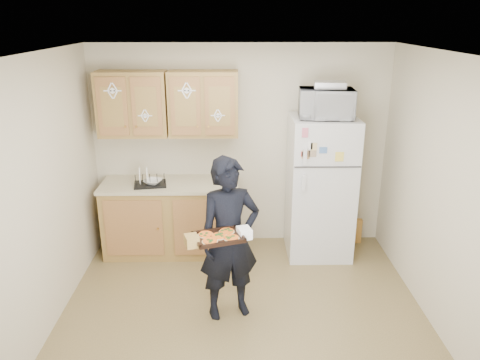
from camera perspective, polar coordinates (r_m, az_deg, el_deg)
name	(u,v)px	position (r m, az deg, el deg)	size (l,w,h in m)	color
floor	(243,322)	(4.71, 0.40, -16.92)	(3.60, 3.60, 0.00)	brown
ceiling	(244,55)	(3.81, 0.49, 15.05)	(3.60, 3.60, 0.00)	white
wall_back	(240,147)	(5.80, 0.03, 4.01)	(3.60, 0.04, 2.50)	beige
wall_front	(252,334)	(2.52, 1.41, -18.24)	(3.60, 0.04, 2.50)	beige
wall_left	(37,203)	(4.44, -23.52, -2.59)	(0.04, 3.60, 2.50)	beige
wall_right	(448,201)	(4.51, 23.98, -2.31)	(0.04, 3.60, 2.50)	beige
refrigerator	(320,187)	(5.67, 9.74, -0.90)	(0.75, 0.70, 1.70)	silver
base_cabinet	(172,219)	(5.83, -8.33, -4.70)	(1.60, 0.60, 0.86)	olive
countertop	(170,184)	(5.66, -8.55, -0.54)	(1.64, 0.64, 0.04)	#B6AB8C
upper_cab_left	(133,104)	(5.61, -12.96, 9.03)	(0.80, 0.33, 0.75)	olive
upper_cab_right	(203,104)	(5.50, -4.47, 9.25)	(0.80, 0.33, 0.75)	olive
cereal_box	(353,231)	(6.26, 13.66, -6.03)	(0.20, 0.07, 0.32)	#E1BE4F
person	(230,239)	(4.43, -1.29, -7.26)	(0.58, 0.38, 1.60)	black
baking_tray	(219,238)	(4.10, -2.63, -7.05)	(0.42, 0.31, 0.04)	black
pizza_front_left	(210,241)	(4.01, -3.70, -7.45)	(0.14, 0.14, 0.02)	orange
pizza_front_right	(232,238)	(4.06, -1.04, -7.06)	(0.14, 0.14, 0.02)	orange
pizza_back_left	(206,234)	(4.13, -4.21, -6.62)	(0.14, 0.14, 0.02)	orange
pizza_back_right	(227,231)	(4.18, -1.62, -6.26)	(0.14, 0.14, 0.02)	orange
pizza_center	(219,236)	(4.10, -2.64, -6.84)	(0.14, 0.14, 0.02)	orange
microwave	(326,104)	(5.36, 10.45, 9.15)	(0.60, 0.40, 0.33)	silver
foil_pan	(330,85)	(5.36, 10.90, 11.31)	(0.34, 0.24, 0.07)	silver
dish_rack	(150,179)	(5.59, -10.93, 0.10)	(0.37, 0.28, 0.15)	black
bowl	(153,182)	(5.60, -10.57, -0.19)	(0.21, 0.21, 0.05)	silver
soap_bottle	(228,177)	(5.48, -1.47, 0.34)	(0.09, 0.09, 0.20)	silver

